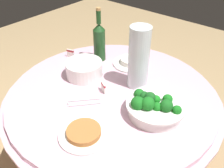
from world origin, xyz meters
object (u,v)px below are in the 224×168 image
object	(u,v)px
plate_stack	(84,69)
label_placard_mid	(70,53)
decorative_fruit_vase	(139,61)
label_placard_front	(103,87)
food_plate_rice	(131,62)
wine_bottle	(99,41)
broccoli_bowl	(154,107)
serving_tongs	(83,102)
food_plate_peanuts	(84,133)

from	to	relation	value
plate_stack	label_placard_mid	distance (m)	0.25
decorative_fruit_vase	label_placard_front	distance (m)	0.23
food_plate_rice	label_placard_front	bearing A→B (deg)	99.52
plate_stack	wine_bottle	size ratio (longest dim) A/B	0.62
plate_stack	decorative_fruit_vase	bearing A→B (deg)	-156.76
plate_stack	food_plate_rice	distance (m)	0.31
label_placard_front	wine_bottle	bearing A→B (deg)	-44.89
broccoli_bowl	decorative_fruit_vase	bearing A→B (deg)	-36.37
broccoli_bowl	serving_tongs	xyz separation A→B (m)	(0.32, 0.16, -0.04)
wine_bottle	serving_tongs	distance (m)	0.46
plate_stack	serving_tongs	bearing A→B (deg)	132.84
food_plate_rice	label_placard_mid	bearing A→B (deg)	26.51
wine_bottle	label_placard_mid	distance (m)	0.22
serving_tongs	label_placard_front	distance (m)	0.14
label_placard_front	label_placard_mid	distance (m)	0.43
serving_tongs	food_plate_rice	size ratio (longest dim) A/B	0.67
broccoli_bowl	wine_bottle	bearing A→B (deg)	-22.32
plate_stack	label_placard_front	xyz separation A→B (m)	(-0.18, 0.04, -0.01)
food_plate_rice	food_plate_peanuts	size ratio (longest dim) A/B	1.00
food_plate_rice	food_plate_peanuts	distance (m)	0.64
serving_tongs	plate_stack	bearing A→B (deg)	-47.16
wine_bottle	label_placard_front	distance (m)	0.36
food_plate_peanuts	label_placard_front	bearing A→B (deg)	-63.50
plate_stack	decorative_fruit_vase	size ratio (longest dim) A/B	0.62
food_plate_peanuts	plate_stack	bearing A→B (deg)	-45.33
plate_stack	label_placard_mid	size ratio (longest dim) A/B	3.82
serving_tongs	food_plate_rice	distance (m)	0.46
food_plate_rice	broccoli_bowl	bearing A→B (deg)	139.79
food_plate_rice	label_placard_front	world-z (taller)	label_placard_front
decorative_fruit_vase	plate_stack	bearing A→B (deg)	23.24
broccoli_bowl	wine_bottle	size ratio (longest dim) A/B	0.83
label_placard_front	plate_stack	bearing A→B (deg)	-13.48
label_placard_mid	wine_bottle	bearing A→B (deg)	-147.66
decorative_fruit_vase	food_plate_rice	world-z (taller)	decorative_fruit_vase
broccoli_bowl	label_placard_mid	xyz separation A→B (m)	(0.71, -0.12, -0.01)
broccoli_bowl	plate_stack	distance (m)	0.48
food_plate_peanuts	serving_tongs	bearing A→B (deg)	-43.29
serving_tongs	label_placard_mid	xyz separation A→B (m)	(0.39, -0.28, 0.03)
serving_tongs	food_plate_rice	world-z (taller)	food_plate_rice
broccoli_bowl	food_plate_rice	bearing A→B (deg)	-40.21
plate_stack	decorative_fruit_vase	distance (m)	0.33
food_plate_peanuts	label_placard_front	distance (m)	0.32
decorative_fruit_vase	broccoli_bowl	bearing A→B (deg)	143.63
wine_bottle	decorative_fruit_vase	distance (m)	0.36
decorative_fruit_vase	label_placard_front	world-z (taller)	decorative_fruit_vase
wine_bottle	food_plate_rice	xyz separation A→B (m)	(-0.19, -0.07, -0.11)
plate_stack	wine_bottle	world-z (taller)	wine_bottle
food_plate_peanuts	broccoli_bowl	bearing A→B (deg)	-116.60
plate_stack	food_plate_peanuts	world-z (taller)	plate_stack
food_plate_peanuts	label_placard_mid	world-z (taller)	label_placard_mid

